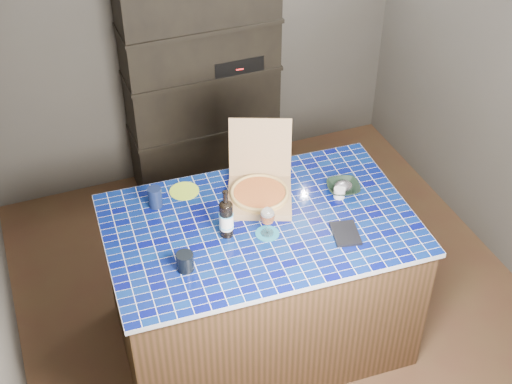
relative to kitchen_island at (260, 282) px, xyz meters
name	(u,v)px	position (x,y,z in m)	size (l,w,h in m)	color
room	(276,154)	(0.22, 0.30, 0.75)	(3.50, 3.50, 3.50)	#503C22
shelving_unit	(202,86)	(0.22, 1.83, 0.40)	(1.20, 0.41, 1.80)	black
kitchen_island	(260,282)	(0.00, 0.00, 0.00)	(1.89, 1.25, 1.00)	#4C2F1E
pizza_box	(260,190)	(0.08, 0.22, 0.56)	(0.54, 0.59, 0.42)	#A07552
mead_bottle	(226,218)	(-0.22, -0.03, 0.63)	(0.09, 0.09, 0.32)	black
teal_trivet	(267,234)	(0.00, -0.11, 0.50)	(0.14, 0.14, 0.01)	#18667F
wine_glass	(268,216)	(0.00, -0.11, 0.64)	(0.08, 0.08, 0.19)	white
tumbler	(185,262)	(-0.53, -0.21, 0.55)	(0.10, 0.10, 0.11)	black
dvd_case	(345,233)	(0.42, -0.28, 0.51)	(0.15, 0.21, 0.02)	black
bowl	(343,188)	(0.60, 0.10, 0.53)	(0.21, 0.21, 0.05)	black
foil_contents	(343,186)	(0.60, 0.10, 0.54)	(0.12, 0.10, 0.06)	silver
white_jar	(339,193)	(0.55, 0.05, 0.53)	(0.07, 0.07, 0.06)	silver
navy_cup	(155,197)	(-0.54, 0.38, 0.57)	(0.08, 0.08, 0.13)	#0E1733
green_trivet	(184,191)	(-0.33, 0.45, 0.50)	(0.19, 0.19, 0.01)	#A5CC2B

